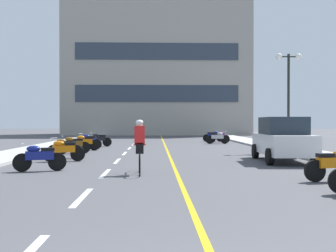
{
  "coord_description": "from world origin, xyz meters",
  "views": [
    {
      "loc": [
        -0.43,
        -2.67,
        1.62
      ],
      "look_at": [
        0.24,
        18.02,
        1.41
      ],
      "focal_mm": 42.95,
      "sensor_mm": 36.0,
      "label": 1
    }
  ],
  "objects_px": {
    "motorcycle_3": "(39,157)",
    "motorcycle_10": "(217,137)",
    "parked_car_near": "(283,139)",
    "motorcycle_12": "(213,136)",
    "motorcycle_9": "(99,139)",
    "motorcycle_5": "(65,148)",
    "motorcycle_7": "(84,142)",
    "cyclist_rider": "(140,145)",
    "motorcycle_6": "(73,144)",
    "motorcycle_11": "(219,137)",
    "motorcycle_4": "(64,150)",
    "motorcycle_8": "(89,141)",
    "street_lamp_mid": "(289,79)",
    "motorcycle_2": "(334,164)"
  },
  "relations": [
    {
      "from": "parked_car_near",
      "to": "motorcycle_3",
      "type": "bearing_deg",
      "value": -161.98
    },
    {
      "from": "motorcycle_3",
      "to": "motorcycle_9",
      "type": "xyz_separation_m",
      "value": [
        0.07,
        13.32,
        0.0
      ]
    },
    {
      "from": "motorcycle_2",
      "to": "motorcycle_12",
      "type": "relative_size",
      "value": 1.0
    },
    {
      "from": "motorcycle_10",
      "to": "motorcycle_12",
      "type": "relative_size",
      "value": 1.0
    },
    {
      "from": "motorcycle_2",
      "to": "motorcycle_6",
      "type": "height_order",
      "value": "same"
    },
    {
      "from": "motorcycle_4",
      "to": "motorcycle_8",
      "type": "height_order",
      "value": "same"
    },
    {
      "from": "street_lamp_mid",
      "to": "motorcycle_8",
      "type": "xyz_separation_m",
      "value": [
        -11.47,
        2.34,
        -3.52
      ]
    },
    {
      "from": "motorcycle_7",
      "to": "motorcycle_12",
      "type": "height_order",
      "value": "same"
    },
    {
      "from": "motorcycle_4",
      "to": "motorcycle_11",
      "type": "distance_m",
      "value": 16.94
    },
    {
      "from": "street_lamp_mid",
      "to": "cyclist_rider",
      "type": "distance_m",
      "value": 12.84
    },
    {
      "from": "motorcycle_10",
      "to": "motorcycle_7",
      "type": "bearing_deg",
      "value": -141.88
    },
    {
      "from": "motorcycle_10",
      "to": "motorcycle_2",
      "type": "bearing_deg",
      "value": -89.21
    },
    {
      "from": "motorcycle_5",
      "to": "motorcycle_9",
      "type": "distance_m",
      "value": 8.6
    },
    {
      "from": "motorcycle_5",
      "to": "motorcycle_7",
      "type": "relative_size",
      "value": 0.99
    },
    {
      "from": "motorcycle_3",
      "to": "motorcycle_9",
      "type": "bearing_deg",
      "value": 89.68
    },
    {
      "from": "motorcycle_7",
      "to": "cyclist_rider",
      "type": "height_order",
      "value": "cyclist_rider"
    },
    {
      "from": "motorcycle_7",
      "to": "parked_car_near",
      "type": "bearing_deg",
      "value": -35.34
    },
    {
      "from": "parked_car_near",
      "to": "motorcycle_4",
      "type": "height_order",
      "value": "parked_car_near"
    },
    {
      "from": "motorcycle_8",
      "to": "motorcycle_11",
      "type": "xyz_separation_m",
      "value": [
        9.02,
        6.58,
        0.0
      ]
    },
    {
      "from": "motorcycle_2",
      "to": "motorcycle_12",
      "type": "distance_m",
      "value": 22.0
    },
    {
      "from": "street_lamp_mid",
      "to": "motorcycle_5",
      "type": "bearing_deg",
      "value": -160.28
    },
    {
      "from": "motorcycle_7",
      "to": "motorcycle_5",
      "type": "bearing_deg",
      "value": -90.16
    },
    {
      "from": "motorcycle_8",
      "to": "motorcycle_11",
      "type": "bearing_deg",
      "value": 36.13
    },
    {
      "from": "motorcycle_6",
      "to": "motorcycle_11",
      "type": "bearing_deg",
      "value": 48.69
    },
    {
      "from": "motorcycle_7",
      "to": "motorcycle_6",
      "type": "bearing_deg",
      "value": -94.63
    },
    {
      "from": "motorcycle_3",
      "to": "motorcycle_10",
      "type": "bearing_deg",
      "value": 62.61
    },
    {
      "from": "motorcycle_8",
      "to": "motorcycle_12",
      "type": "height_order",
      "value": "same"
    },
    {
      "from": "motorcycle_5",
      "to": "motorcycle_6",
      "type": "bearing_deg",
      "value": 93.54
    },
    {
      "from": "street_lamp_mid",
      "to": "motorcycle_9",
      "type": "height_order",
      "value": "street_lamp_mid"
    },
    {
      "from": "motorcycle_2",
      "to": "motorcycle_6",
      "type": "bearing_deg",
      "value": 132.57
    },
    {
      "from": "parked_car_near",
      "to": "motorcycle_9",
      "type": "distance_m",
      "value": 13.72
    },
    {
      "from": "motorcycle_8",
      "to": "motorcycle_3",
      "type": "bearing_deg",
      "value": -88.8
    },
    {
      "from": "motorcycle_3",
      "to": "cyclist_rider",
      "type": "height_order",
      "value": "cyclist_rider"
    },
    {
      "from": "parked_car_near",
      "to": "motorcycle_12",
      "type": "distance_m",
      "value": 16.55
    },
    {
      "from": "motorcycle_5",
      "to": "motorcycle_11",
      "type": "bearing_deg",
      "value": 55.35
    },
    {
      "from": "motorcycle_3",
      "to": "motorcycle_11",
      "type": "xyz_separation_m",
      "value": [
        8.78,
        17.76,
        0.0
      ]
    },
    {
      "from": "motorcycle_2",
      "to": "motorcycle_12",
      "type": "bearing_deg",
      "value": 90.25
    },
    {
      "from": "parked_car_near",
      "to": "cyclist_rider",
      "type": "xyz_separation_m",
      "value": [
        -5.71,
        -3.72,
        -0.03
      ]
    },
    {
      "from": "motorcycle_6",
      "to": "motorcycle_11",
      "type": "height_order",
      "value": "same"
    },
    {
      "from": "motorcycle_11",
      "to": "motorcycle_12",
      "type": "height_order",
      "value": "same"
    },
    {
      "from": "motorcycle_2",
      "to": "motorcycle_3",
      "type": "relative_size",
      "value": 1.01
    },
    {
      "from": "motorcycle_3",
      "to": "cyclist_rider",
      "type": "distance_m",
      "value": 3.43
    },
    {
      "from": "cyclist_rider",
      "to": "motorcycle_9",
      "type": "bearing_deg",
      "value": 102.96
    },
    {
      "from": "motorcycle_7",
      "to": "motorcycle_8",
      "type": "bearing_deg",
      "value": 90.96
    },
    {
      "from": "street_lamp_mid",
      "to": "motorcycle_7",
      "type": "bearing_deg",
      "value": 176.79
    },
    {
      "from": "street_lamp_mid",
      "to": "motorcycle_5",
      "type": "xyz_separation_m",
      "value": [
        -11.46,
        -4.11,
        -3.52
      ]
    },
    {
      "from": "motorcycle_3",
      "to": "motorcycle_9",
      "type": "distance_m",
      "value": 13.33
    },
    {
      "from": "motorcycle_3",
      "to": "motorcycle_6",
      "type": "relative_size",
      "value": 1.02
    },
    {
      "from": "street_lamp_mid",
      "to": "motorcycle_9",
      "type": "relative_size",
      "value": 3.12
    },
    {
      "from": "motorcycle_6",
      "to": "motorcycle_12",
      "type": "distance_m",
      "value": 15.09
    }
  ]
}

